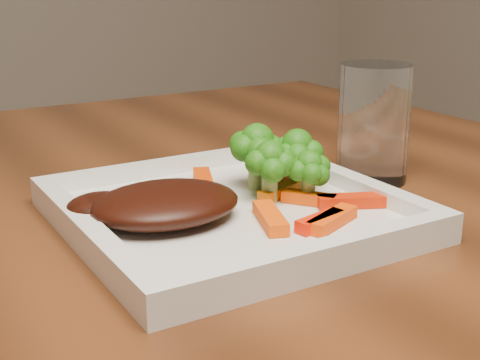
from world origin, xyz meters
TOP-DOWN VIEW (x-y plane):
  - plate at (0.17, -0.12)m, footprint 0.27×0.27m
  - steak at (0.11, -0.11)m, footprint 0.13×0.11m
  - broccoli_0 at (0.22, -0.08)m, footprint 0.07×0.07m
  - broccoli_1 at (0.25, -0.10)m, footprint 0.07×0.07m
  - broccoli_2 at (0.24, -0.13)m, footprint 0.05×0.05m
  - broccoli_3 at (0.21, -0.11)m, footprint 0.06×0.06m
  - carrot_0 at (0.21, -0.19)m, footprint 0.05×0.02m
  - carrot_1 at (0.26, -0.16)m, footprint 0.06×0.04m
  - carrot_2 at (0.18, -0.16)m, footprint 0.04×0.06m
  - carrot_3 at (0.27, -0.07)m, footprint 0.07×0.04m
  - carrot_4 at (0.18, -0.05)m, footprint 0.04×0.06m
  - carrot_5 at (0.23, -0.14)m, footprint 0.04×0.05m
  - carrot_6 at (0.22, -0.11)m, footprint 0.05×0.03m
  - drinking_glass at (0.35, -0.09)m, footprint 0.08×0.08m
  - carrot_7 at (0.22, -0.19)m, footprint 0.06×0.04m

SIDE VIEW (x-z plane):
  - plate at x=0.17m, z-range 0.75..0.76m
  - carrot_0 at x=0.21m, z-range 0.76..0.77m
  - carrot_1 at x=0.26m, z-range 0.76..0.77m
  - carrot_2 at x=0.18m, z-range 0.76..0.77m
  - carrot_3 at x=0.27m, z-range 0.76..0.77m
  - carrot_4 at x=0.18m, z-range 0.76..0.77m
  - carrot_5 at x=0.23m, z-range 0.76..0.77m
  - carrot_6 at x=0.22m, z-range 0.76..0.77m
  - carrot_7 at x=0.22m, z-range 0.76..0.77m
  - steak at x=0.11m, z-range 0.76..0.79m
  - broccoli_2 at x=0.24m, z-range 0.76..0.82m
  - broccoli_3 at x=0.21m, z-range 0.76..0.82m
  - broccoli_1 at x=0.25m, z-range 0.76..0.83m
  - broccoli_0 at x=0.22m, z-range 0.76..0.83m
  - drinking_glass at x=0.35m, z-range 0.75..0.87m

